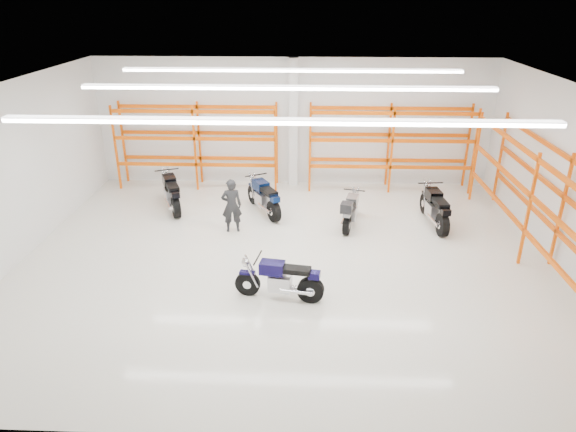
{
  "coord_description": "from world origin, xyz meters",
  "views": [
    {
      "loc": [
        0.53,
        -12.04,
        6.52
      ],
      "look_at": [
        0.02,
        0.5,
        1.02
      ],
      "focal_mm": 32.0,
      "sensor_mm": 36.0,
      "label": 1
    }
  ],
  "objects_px": {
    "motorcycle_back_b": "(264,198)",
    "motorcycle_back_c": "(350,211)",
    "motorcycle_back_a": "(172,193)",
    "standing_man": "(232,206)",
    "motorcycle_main": "(283,281)",
    "motorcycle_back_d": "(435,209)",
    "structural_column": "(293,124)"
  },
  "relations": [
    {
      "from": "motorcycle_back_a",
      "to": "motorcycle_back_b",
      "type": "xyz_separation_m",
      "value": [
        3.03,
        -0.23,
        -0.02
      ]
    },
    {
      "from": "motorcycle_back_b",
      "to": "structural_column",
      "type": "height_order",
      "value": "structural_column"
    },
    {
      "from": "motorcycle_back_d",
      "to": "standing_man",
      "type": "xyz_separation_m",
      "value": [
        -6.05,
        -0.64,
        0.27
      ]
    },
    {
      "from": "motorcycle_main",
      "to": "motorcycle_back_d",
      "type": "xyz_separation_m",
      "value": [
        4.37,
        4.25,
        0.06
      ]
    },
    {
      "from": "standing_man",
      "to": "motorcycle_back_a",
      "type": "bearing_deg",
      "value": -47.36
    },
    {
      "from": "motorcycle_back_d",
      "to": "structural_column",
      "type": "distance_m",
      "value": 5.87
    },
    {
      "from": "motorcycle_main",
      "to": "motorcycle_back_d",
      "type": "height_order",
      "value": "motorcycle_back_d"
    },
    {
      "from": "motorcycle_back_c",
      "to": "motorcycle_back_a",
      "type": "bearing_deg",
      "value": 168.32
    },
    {
      "from": "motorcycle_back_d",
      "to": "standing_man",
      "type": "bearing_deg",
      "value": -173.98
    },
    {
      "from": "motorcycle_main",
      "to": "motorcycle_back_a",
      "type": "xyz_separation_m",
      "value": [
        -3.87,
        5.2,
        0.06
      ]
    },
    {
      "from": "motorcycle_back_c",
      "to": "motorcycle_back_d",
      "type": "relative_size",
      "value": 0.87
    },
    {
      "from": "motorcycle_main",
      "to": "motorcycle_back_c",
      "type": "height_order",
      "value": "motorcycle_back_c"
    },
    {
      "from": "standing_man",
      "to": "motorcycle_back_c",
      "type": "bearing_deg",
      "value": 175.53
    },
    {
      "from": "motorcycle_back_b",
      "to": "standing_man",
      "type": "xyz_separation_m",
      "value": [
        -0.84,
        -1.36,
        0.29
      ]
    },
    {
      "from": "motorcycle_back_b",
      "to": "motorcycle_back_c",
      "type": "bearing_deg",
      "value": -19.59
    },
    {
      "from": "standing_man",
      "to": "structural_column",
      "type": "bearing_deg",
      "value": -123.21
    },
    {
      "from": "motorcycle_back_a",
      "to": "motorcycle_back_c",
      "type": "bearing_deg",
      "value": -11.68
    },
    {
      "from": "motorcycle_back_a",
      "to": "motorcycle_back_c",
      "type": "xyz_separation_m",
      "value": [
        5.67,
        -1.17,
        -0.04
      ]
    },
    {
      "from": "motorcycle_back_a",
      "to": "motorcycle_main",
      "type": "bearing_deg",
      "value": -53.38
    },
    {
      "from": "motorcycle_back_d",
      "to": "standing_man",
      "type": "relative_size",
      "value": 1.44
    },
    {
      "from": "motorcycle_back_a",
      "to": "motorcycle_back_b",
      "type": "height_order",
      "value": "motorcycle_back_a"
    },
    {
      "from": "motorcycle_back_d",
      "to": "structural_column",
      "type": "relative_size",
      "value": 0.52
    },
    {
      "from": "motorcycle_back_b",
      "to": "motorcycle_back_a",
      "type": "bearing_deg",
      "value": 175.62
    },
    {
      "from": "motorcycle_main",
      "to": "motorcycle_back_a",
      "type": "distance_m",
      "value": 6.48
    },
    {
      "from": "motorcycle_back_a",
      "to": "standing_man",
      "type": "bearing_deg",
      "value": -36.02
    },
    {
      "from": "standing_man",
      "to": "structural_column",
      "type": "xyz_separation_m",
      "value": [
        1.67,
        4.15,
        1.44
      ]
    },
    {
      "from": "motorcycle_main",
      "to": "motorcycle_back_b",
      "type": "xyz_separation_m",
      "value": [
        -0.84,
        4.97,
        0.04
      ]
    },
    {
      "from": "motorcycle_back_c",
      "to": "structural_column",
      "type": "bearing_deg",
      "value": 115.93
    },
    {
      "from": "motorcycle_back_a",
      "to": "standing_man",
      "type": "xyz_separation_m",
      "value": [
        2.19,
        -1.59,
        0.27
      ]
    },
    {
      "from": "motorcycle_main",
      "to": "motorcycle_back_c",
      "type": "xyz_separation_m",
      "value": [
        1.81,
        4.03,
        0.03
      ]
    },
    {
      "from": "motorcycle_back_c",
      "to": "standing_man",
      "type": "height_order",
      "value": "standing_man"
    },
    {
      "from": "motorcycle_main",
      "to": "motorcycle_back_c",
      "type": "relative_size",
      "value": 1.02
    }
  ]
}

